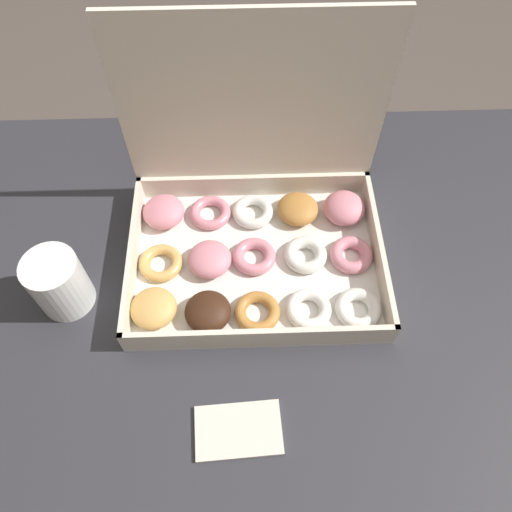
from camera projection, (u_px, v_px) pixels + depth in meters
The scene contains 5 objects.
ground_plane at pixel (270, 416), 1.41m from camera, with size 8.00×8.00×0.00m, color #564C44.
dining_table at pixel (278, 320), 0.87m from camera, with size 1.21×0.81×0.74m.
donut_box at pixel (253, 223), 0.78m from camera, with size 0.40×0.30×0.35m.
coffee_mug at pixel (58, 283), 0.73m from camera, with size 0.08×0.08×0.10m.
paper_napkin at pixel (238, 430), 0.67m from camera, with size 0.12×0.08×0.01m.
Camera 1 is at (-0.05, -0.37, 1.43)m, focal length 35.00 mm.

